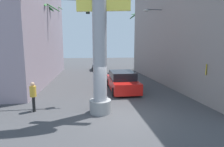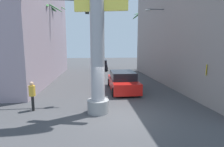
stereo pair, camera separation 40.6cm
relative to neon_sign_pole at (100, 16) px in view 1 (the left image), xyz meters
The scene contains 14 objects.
ground_plane 10.51m from the neon_sign_pole, 83.01° to the left, with size 83.93×83.93×0.00m, color #424244.
building_left 13.36m from the neon_sign_pole, 126.16° to the left, with size 7.02×17.52×12.10m.
building_right 12.47m from the neon_sign_pole, 35.75° to the left, with size 7.60×19.87×11.14m.
neon_sign_pole is the anchor object (origin of this frame).
street_lamp 9.91m from the neon_sign_pole, 48.30° to the left, with size 2.41×0.28×7.15m.
crossing_sign 7.38m from the neon_sign_pole, ahead, with size 0.47×0.47×2.52m.
traffic_light_mast 3.99m from the neon_sign_pole, 145.61° to the left, with size 4.92×0.32×6.43m.
car_lead 6.71m from the neon_sign_pole, 65.88° to the left, with size 2.11×4.82×1.56m.
car_far 18.97m from the neon_sign_pole, 86.84° to the left, with size 2.14×4.78×1.56m.
palm_tree_mid_right 13.60m from the neon_sign_pole, 56.53° to the left, with size 2.47×2.52×9.33m.
palm_tree_far_left 17.26m from the neon_sign_pole, 107.30° to the left, with size 2.62×2.53×9.32m.
palm_tree_mid_left 10.69m from the neon_sign_pole, 118.25° to the left, with size 3.38×3.23×7.90m.
palm_tree_far_right 19.95m from the neon_sign_pole, 68.20° to the left, with size 3.16×3.18×8.90m.
pedestrian_curb_left 5.48m from the neon_sign_pole, 168.98° to the left, with size 0.44×0.44×1.62m.
Camera 1 is at (-1.74, -8.17, 3.46)m, focal length 28.00 mm.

